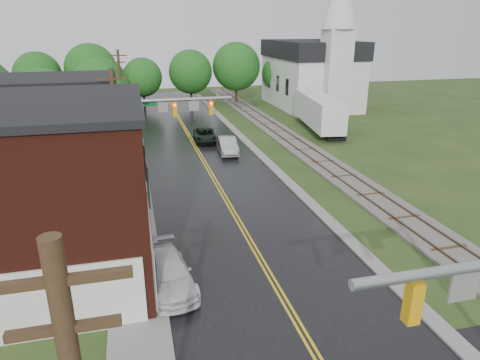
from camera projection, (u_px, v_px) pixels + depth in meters
name	position (u px, v px, depth m)	size (l,w,h in m)	color
main_road	(206.00, 165.00, 36.96)	(10.00, 90.00, 0.02)	black
curb_right	(251.00, 146.00, 42.76)	(0.80, 70.00, 0.12)	gray
sidewalk_left	(133.00, 192.00, 30.97)	(2.40, 50.00, 0.12)	gray
yellow_house	(58.00, 150.00, 29.70)	(8.00, 7.00, 6.40)	tan
darkred_building	(86.00, 134.00, 38.48)	(7.00, 6.00, 4.40)	#3F0F0C
church	(314.00, 67.00, 61.23)	(10.40, 18.40, 20.00)	silver
railroad	(294.00, 142.00, 43.78)	(3.20, 80.00, 0.30)	#59544C
traffic_signal_far	(165.00, 117.00, 31.74)	(7.34, 0.43, 7.20)	gray
utility_pole_b	(118.00, 139.00, 26.50)	(1.80, 0.28, 9.00)	#382616
utility_pole_c	(121.00, 90.00, 46.57)	(1.80, 0.28, 9.00)	#382616
tree_left_c	(46.00, 101.00, 41.28)	(6.00, 6.00, 7.65)	black
tree_left_e	(102.00, 88.00, 47.80)	(6.40, 6.40, 8.16)	black
suv_dark	(205.00, 135.00, 44.29)	(2.18, 4.74, 1.32)	black
sedan_silver	(227.00, 146.00, 40.17)	(1.59, 4.55, 1.50)	#9D9EA2
pickup_white	(168.00, 273.00, 19.51)	(1.99, 4.90, 1.42)	silver
semi_trailer	(318.00, 110.00, 48.47)	(4.54, 12.78, 3.93)	black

